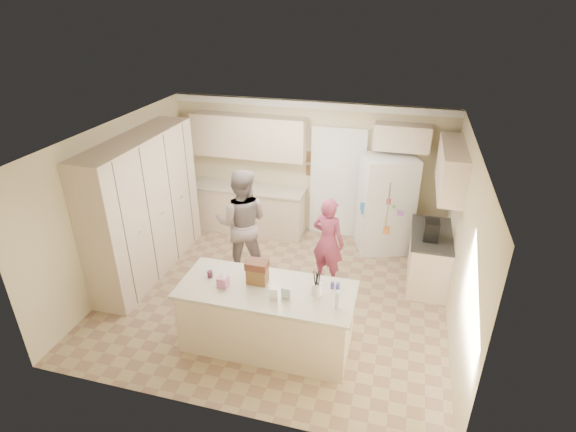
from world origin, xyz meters
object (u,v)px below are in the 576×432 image
(utensil_crock, at_px, (317,289))
(tissue_box, at_px, (223,282))
(coffee_maker, at_px, (431,230))
(refrigerator, at_px, (386,204))
(island_base, at_px, (267,318))
(teen_boy, at_px, (242,223))
(dollhouse_body, at_px, (257,275))
(teen_girl, at_px, (328,241))

(utensil_crock, relative_size, tissue_box, 1.07)
(utensil_crock, bearing_deg, coffee_maker, 52.88)
(refrigerator, bearing_deg, coffee_maker, -76.60)
(island_base, xyz_separation_m, teen_boy, (-0.94, 1.64, 0.49))
(refrigerator, bearing_deg, island_base, -133.11)
(utensil_crock, height_order, dollhouse_body, dollhouse_body)
(island_base, xyz_separation_m, dollhouse_body, (-0.15, 0.10, 0.60))
(island_base, relative_size, utensil_crock, 14.67)
(island_base, distance_m, teen_girl, 1.80)
(coffee_maker, distance_m, teen_girl, 1.60)
(tissue_box, distance_m, dollhouse_body, 0.45)
(island_base, height_order, utensil_crock, utensil_crock)
(teen_girl, bearing_deg, island_base, 91.00)
(refrigerator, distance_m, coffee_maker, 1.37)
(coffee_maker, relative_size, dollhouse_body, 1.15)
(coffee_maker, distance_m, dollhouse_body, 2.84)
(island_base, xyz_separation_m, teen_girl, (0.50, 1.70, 0.31))
(tissue_box, bearing_deg, coffee_maker, 37.57)
(utensil_crock, distance_m, dollhouse_body, 0.80)
(coffee_maker, bearing_deg, refrigerator, 123.35)
(utensil_crock, bearing_deg, tissue_box, -172.87)
(utensil_crock, height_order, teen_girl, teen_girl)
(island_base, bearing_deg, tissue_box, -169.70)
(island_base, bearing_deg, utensil_crock, 4.40)
(tissue_box, relative_size, dollhouse_body, 0.54)
(refrigerator, height_order, coffee_maker, refrigerator)
(coffee_maker, xyz_separation_m, teen_boy, (-2.99, -0.26, -0.14))
(teen_boy, height_order, teen_girl, teen_boy)
(tissue_box, bearing_deg, teen_boy, 102.56)
(coffee_maker, height_order, utensil_crock, coffee_maker)
(teen_girl, bearing_deg, utensil_crock, 112.57)
(coffee_maker, relative_size, teen_girl, 0.20)
(refrigerator, relative_size, tissue_box, 12.86)
(tissue_box, relative_size, teen_girl, 0.09)
(coffee_maker, xyz_separation_m, utensil_crock, (-1.40, -1.85, -0.07))
(teen_girl, bearing_deg, coffee_maker, -155.43)
(tissue_box, xyz_separation_m, dollhouse_body, (0.40, 0.20, 0.04))
(refrigerator, relative_size, coffee_maker, 6.00)
(utensil_crock, height_order, teen_boy, teen_boy)
(tissue_box, bearing_deg, refrigerator, 59.49)
(coffee_maker, distance_m, tissue_box, 3.28)
(island_base, distance_m, tissue_box, 0.79)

